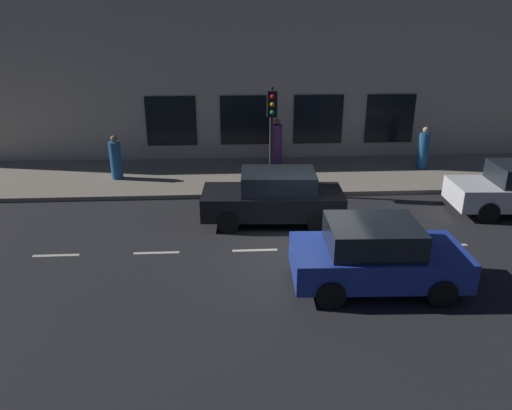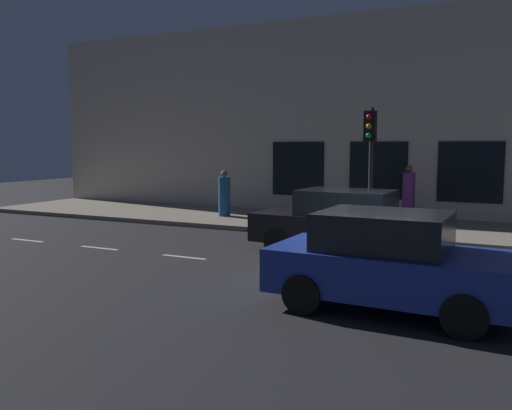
% 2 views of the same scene
% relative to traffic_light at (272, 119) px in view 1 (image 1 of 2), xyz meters
% --- Properties ---
extents(ground_plane, '(60.00, 60.00, 0.00)m').
position_rel_traffic_light_xyz_m(ground_plane, '(-4.23, -0.81, -2.67)').
color(ground_plane, '#232326').
extents(sidewalk, '(4.50, 32.00, 0.15)m').
position_rel_traffic_light_xyz_m(sidewalk, '(2.02, -0.81, -2.60)').
color(sidewalk, gray).
rests_on(sidewalk, ground).
extents(building_facade, '(0.65, 32.00, 7.32)m').
position_rel_traffic_light_xyz_m(building_facade, '(4.57, -0.81, 0.98)').
color(building_facade, beige).
rests_on(building_facade, ground).
extents(lane_centre_line, '(0.12, 27.20, 0.01)m').
position_rel_traffic_light_xyz_m(lane_centre_line, '(-4.23, -1.81, -2.67)').
color(lane_centre_line, beige).
rests_on(lane_centre_line, ground).
extents(traffic_light, '(0.47, 0.32, 3.54)m').
position_rel_traffic_light_xyz_m(traffic_light, '(0.00, 0.00, 0.00)').
color(traffic_light, '#2D2D30').
rests_on(traffic_light, sidewalk).
extents(parked_car_1, '(2.05, 3.91, 1.58)m').
position_rel_traffic_light_xyz_m(parked_car_1, '(-6.20, -1.84, -1.88)').
color(parked_car_1, '#1E389E').
rests_on(parked_car_1, ground).
extents(parked_car_2, '(1.98, 4.25, 1.58)m').
position_rel_traffic_light_xyz_m(parked_car_2, '(-2.31, 0.12, -1.88)').
color(parked_car_2, black).
rests_on(parked_car_2, ground).
extents(pedestrian_0, '(0.47, 0.47, 1.62)m').
position_rel_traffic_light_xyz_m(pedestrian_0, '(1.75, 5.59, -1.79)').
color(pedestrian_0, '#1E5189').
rests_on(pedestrian_0, sidewalk).
extents(pedestrian_1, '(0.58, 0.58, 1.84)m').
position_rel_traffic_light_xyz_m(pedestrian_1, '(3.32, -0.52, -1.68)').
color(pedestrian_1, '#5B2D70').
rests_on(pedestrian_1, sidewalk).
extents(pedestrian_2, '(0.58, 0.58, 1.66)m').
position_rel_traffic_light_xyz_m(pedestrian_2, '(2.35, -6.21, -1.77)').
color(pedestrian_2, '#1E5189').
rests_on(pedestrian_2, sidewalk).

